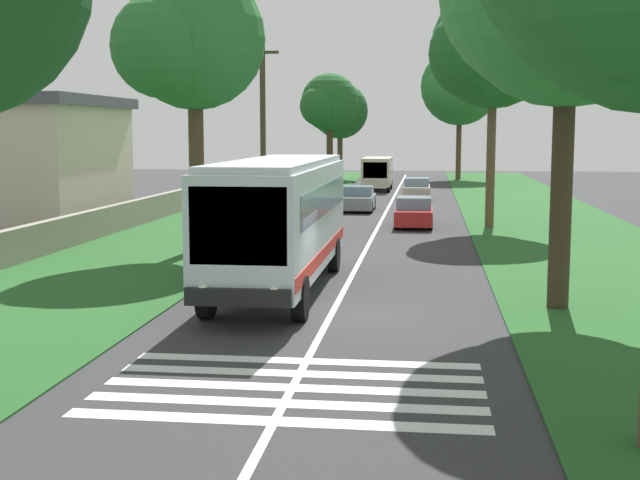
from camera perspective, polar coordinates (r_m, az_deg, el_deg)
name	(u,v)px	position (r m, az deg, el deg)	size (l,w,h in m)	color
ground	(332,314)	(21.56, 0.77, -4.91)	(160.00, 160.00, 0.00)	#333335
grass_verge_left	(182,236)	(37.73, -9.13, 0.25)	(120.00, 8.00, 0.04)	#235623
grass_verge_right	(572,242)	(36.70, 16.28, -0.14)	(120.00, 8.00, 0.04)	#235623
centre_line	(371,240)	(36.31, 3.40, 0.03)	(110.00, 0.16, 0.01)	silver
coach_bus	(280,216)	(24.45, -2.63, 1.61)	(11.16, 2.62, 3.73)	silver
zebra_crossing	(292,388)	(15.53, -1.85, -9.71)	(4.05, 6.80, 0.01)	silver
trailing_car_0	(414,213)	(41.41, 6.22, 1.80)	(4.30, 1.78, 1.43)	#B21E1E
trailing_car_1	(359,199)	(49.48, 2.57, 2.71)	(4.30, 1.78, 1.43)	gray
trailing_car_2	(417,189)	(58.49, 6.41, 3.36)	(4.30, 1.78, 1.43)	#B7A893
trailing_minibus_0	(378,170)	(66.63, 3.82, 4.61)	(6.00, 2.14, 2.53)	#BFB299
roadside_tree_left_1	(328,104)	(74.37, 0.53, 8.96)	(5.85, 4.91, 9.41)	#3D2D1E
roadside_tree_left_2	(189,43)	(32.77, -8.62, 12.72)	(6.37, 5.26, 10.49)	#4C3826
roadside_tree_left_3	(339,112)	(82.71, 1.23, 8.42)	(6.31, 5.29, 9.08)	#4C3826
roadside_tree_right_2	(489,50)	(41.24, 11.10, 12.19)	(7.14, 5.82, 11.22)	brown
roadside_tree_right_3	(458,88)	(82.71, 9.09, 9.86)	(8.54, 7.26, 12.29)	#4C3826
utility_pole	(263,135)	(37.31, -3.79, 6.96)	(0.24, 1.40, 8.40)	#473828
roadside_wall	(143,211)	(43.43, -11.61, 1.92)	(70.00, 0.40, 1.21)	gray
roadside_building	(43,158)	(46.49, -17.85, 5.20)	(10.57, 6.68, 6.30)	beige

